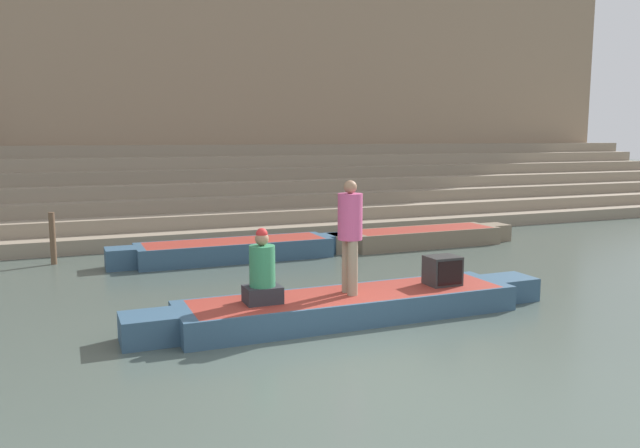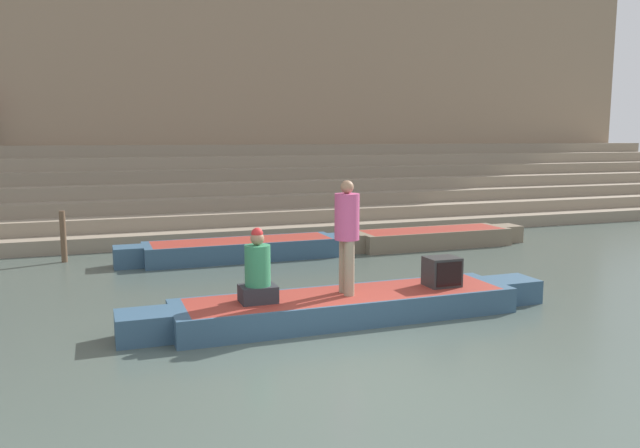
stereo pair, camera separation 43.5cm
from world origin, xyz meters
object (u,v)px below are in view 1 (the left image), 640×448
(person_rowing, at_px, (262,274))
(moored_boat_distant, at_px, (235,250))
(rowboat_main, at_px, (350,305))
(mooring_post, at_px, (53,238))
(person_standing, at_px, (350,229))
(moored_boat_shore, at_px, (423,237))
(tv_set, at_px, (443,270))

(person_rowing, bearing_deg, moored_boat_distant, 77.44)
(rowboat_main, distance_m, mooring_post, 7.37)
(person_standing, height_order, person_rowing, person_standing)
(moored_boat_shore, relative_size, mooring_post, 4.46)
(rowboat_main, relative_size, person_rowing, 6.22)
(person_rowing, relative_size, tv_set, 2.08)
(rowboat_main, xyz_separation_m, tv_set, (1.60, -0.05, 0.41))
(person_standing, height_order, mooring_post, person_standing)
(mooring_post, bearing_deg, rowboat_main, -55.36)
(rowboat_main, height_order, person_standing, person_standing)
(person_standing, xyz_separation_m, mooring_post, (-4.18, 6.06, -0.80))
(moored_boat_shore, height_order, moored_boat_distant, same)
(tv_set, height_order, moored_boat_shore, tv_set)
(mooring_post, bearing_deg, moored_boat_shore, -6.90)
(person_standing, distance_m, moored_boat_distant, 5.21)
(mooring_post, bearing_deg, moored_boat_distant, -14.91)
(tv_set, distance_m, moored_boat_distant, 5.52)
(rowboat_main, xyz_separation_m, person_standing, (-0.01, 0.00, 1.15))
(person_standing, xyz_separation_m, person_rowing, (-1.37, -0.00, -0.56))
(tv_set, bearing_deg, moored_boat_shore, 62.05)
(person_standing, height_order, moored_boat_distant, person_standing)
(person_standing, distance_m, moored_boat_shore, 6.76)
(person_rowing, height_order, moored_boat_shore, person_rowing)
(person_standing, height_order, tv_set, person_standing)
(person_standing, bearing_deg, moored_boat_shore, 39.84)
(person_standing, distance_m, person_rowing, 1.47)
(rowboat_main, height_order, moored_boat_distant, moored_boat_distant)
(tv_set, relative_size, mooring_post, 0.46)
(rowboat_main, height_order, person_rowing, person_rowing)
(moored_boat_distant, bearing_deg, person_standing, -83.45)
(person_standing, relative_size, moored_boat_distant, 0.31)
(rowboat_main, xyz_separation_m, person_rowing, (-1.38, -0.00, 0.60))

